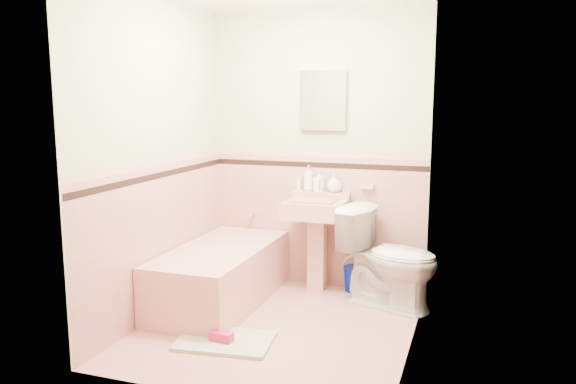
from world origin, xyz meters
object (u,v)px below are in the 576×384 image
(soap_bottle_mid, at_px, (319,181))
(bucket, at_px, (355,279))
(medicine_cabinet, at_px, (323,101))
(soap_bottle_right, at_px, (334,183))
(bathtub, at_px, (221,277))
(soap_bottle_left, at_px, (309,178))
(shoe, at_px, (221,336))
(sink, at_px, (315,246))
(toilet, at_px, (390,258))

(soap_bottle_mid, relative_size, bucket, 0.89)
(medicine_cabinet, bearing_deg, soap_bottle_right, -13.98)
(soap_bottle_mid, bearing_deg, bathtub, -133.01)
(soap_bottle_left, height_order, soap_bottle_right, soap_bottle_left)
(bathtub, height_order, soap_bottle_left, soap_bottle_left)
(soap_bottle_right, relative_size, shoe, 1.02)
(soap_bottle_left, xyz_separation_m, shoe, (-0.19, -1.47, -0.94))
(soap_bottle_left, relative_size, soap_bottle_right, 1.38)
(sink, height_order, medicine_cabinet, medicine_cabinet)
(shoe, bearing_deg, soap_bottle_left, 86.63)
(soap_bottle_mid, xyz_separation_m, bucket, (0.36, -0.05, -0.87))
(medicine_cabinet, distance_m, soap_bottle_left, 0.71)
(medicine_cabinet, distance_m, shoe, 2.25)
(sink, relative_size, soap_bottle_mid, 4.22)
(medicine_cabinet, distance_m, bucket, 1.63)
(sink, xyz_separation_m, soap_bottle_mid, (-0.02, 0.18, 0.57))
(bathtub, relative_size, bucket, 6.77)
(toilet, height_order, shoe, toilet)
(soap_bottle_right, xyz_separation_m, bucket, (0.22, -0.05, -0.86))
(bathtub, height_order, toilet, toilet)
(soap_bottle_mid, distance_m, shoe, 1.76)
(soap_bottle_right, relative_size, bucket, 0.76)
(bathtub, height_order, shoe, bathtub)
(bucket, bearing_deg, soap_bottle_right, 166.28)
(soap_bottle_left, relative_size, toilet, 0.28)
(sink, distance_m, soap_bottle_left, 0.63)
(bathtub, relative_size, soap_bottle_right, 8.90)
(sink, relative_size, medicine_cabinet, 1.58)
(sink, xyz_separation_m, toilet, (0.69, -0.16, -0.00))
(soap_bottle_left, distance_m, shoe, 1.76)
(soap_bottle_mid, bearing_deg, toilet, -25.53)
(medicine_cabinet, bearing_deg, soap_bottle_mid, -120.54)
(sink, bearing_deg, soap_bottle_left, 123.79)
(shoe, bearing_deg, bathtub, 119.75)
(soap_bottle_mid, bearing_deg, bucket, -8.54)
(bathtub, bearing_deg, bucket, 32.70)
(soap_bottle_left, relative_size, soap_bottle_mid, 1.19)
(bathtub, xyz_separation_m, toilet, (1.37, 0.37, 0.19))
(soap_bottle_mid, relative_size, toilet, 0.24)
(soap_bottle_right, bearing_deg, soap_bottle_mid, 180.00)
(soap_bottle_left, xyz_separation_m, soap_bottle_mid, (0.10, 0.00, -0.02))
(sink, xyz_separation_m, soap_bottle_right, (0.12, 0.18, 0.56))
(soap_bottle_left, bearing_deg, shoe, -97.45)
(soap_bottle_right, bearing_deg, medicine_cabinet, 166.02)
(bathtub, xyz_separation_m, soap_bottle_left, (0.56, 0.71, 0.78))
(soap_bottle_left, distance_m, bucket, 1.01)
(sink, xyz_separation_m, medicine_cabinet, (0.00, 0.21, 1.29))
(sink, relative_size, soap_bottle_left, 3.56)
(soap_bottle_right, bearing_deg, bathtub, -138.43)
(shoe, bearing_deg, soap_bottle_right, 77.68)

